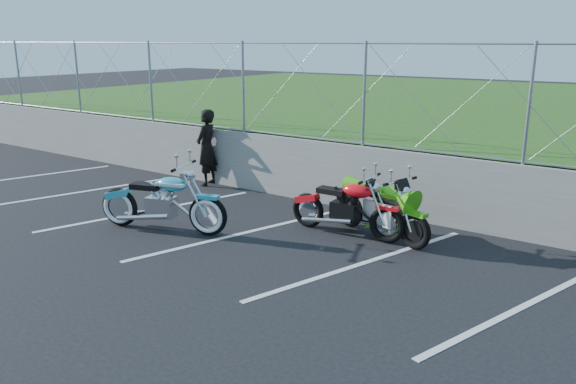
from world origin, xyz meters
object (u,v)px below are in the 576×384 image
Objects in this scene: naked_orange at (348,209)px; person_standing at (207,148)px; sportbike_green at (382,212)px; cruiser_turquoise at (164,204)px.

naked_orange is 4.62m from person_standing.
naked_orange is 0.59m from sportbike_green.
cruiser_turquoise is 3.35m from person_standing.
cruiser_turquoise is 3.84m from sportbike_green.
cruiser_turquoise is 1.17× the size of sportbike_green.
person_standing reaches higher than sportbike_green.
naked_orange is at bearing 13.14° from cruiser_turquoise.
person_standing is at bearing -175.43° from sportbike_green.
cruiser_turquoise is at bearing -151.06° from naked_orange.
cruiser_turquoise reaches higher than naked_orange.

